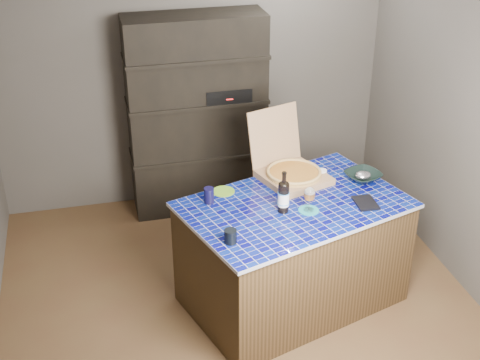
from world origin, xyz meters
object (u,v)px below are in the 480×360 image
object	(u,v)px
pizza_box	(292,171)
dvd_case	(366,203)
mead_bottle	(284,196)
kitchen_island	(293,253)
wine_glass	(310,195)
bowl	(363,176)

from	to	relation	value
pizza_box	dvd_case	xyz separation A→B (m)	(0.39, -0.48, -0.06)
mead_bottle	kitchen_island	bearing A→B (deg)	36.14
mead_bottle	wine_glass	bearing A→B (deg)	-11.50
mead_bottle	dvd_case	distance (m)	0.60
pizza_box	mead_bottle	xyz separation A→B (m)	(-0.20, -0.44, 0.05)
pizza_box	wine_glass	bearing A→B (deg)	-111.15
pizza_box	wine_glass	xyz separation A→B (m)	(-0.03, -0.47, 0.06)
kitchen_island	mead_bottle	world-z (taller)	mead_bottle
wine_glass	dvd_case	size ratio (longest dim) A/B	0.88
kitchen_island	dvd_case	xyz separation A→B (m)	(0.48, -0.12, 0.43)
kitchen_island	mead_bottle	bearing A→B (deg)	-161.55
wine_glass	mead_bottle	bearing A→B (deg)	168.50
dvd_case	bowl	distance (m)	0.35
wine_glass	dvd_case	world-z (taller)	wine_glass
pizza_box	mead_bottle	distance (m)	0.48
pizza_box	bowl	xyz separation A→B (m)	(0.51, -0.14, -0.04)
mead_bottle	bowl	xyz separation A→B (m)	(0.71, 0.29, -0.09)
mead_bottle	bowl	distance (m)	0.77
dvd_case	bowl	world-z (taller)	bowl
pizza_box	bowl	distance (m)	0.53
wine_glass	pizza_box	bearing A→B (deg)	86.90
bowl	mead_bottle	bearing A→B (deg)	-157.70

